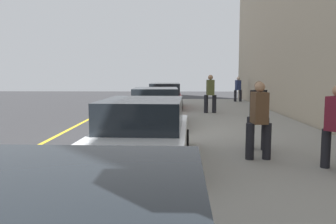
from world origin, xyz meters
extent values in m
plane|color=#333335|center=(0.00, 0.00, 0.00)|extent=(56.00, 56.00, 0.00)
cube|color=gray|center=(0.00, -3.30, 0.07)|extent=(28.00, 4.60, 0.15)
cube|color=gold|center=(0.00, 3.20, 0.00)|extent=(28.00, 0.14, 0.01)
cube|color=white|center=(-3.45, -0.70, 0.11)|extent=(5.45, 0.56, 0.22)
cylinder|color=black|center=(-3.35, 0.74, 0.32)|extent=(0.65, 0.25, 0.64)
cylinder|color=black|center=(-3.42, -0.94, 0.32)|extent=(0.65, 0.25, 0.64)
cylinder|color=black|center=(-6.03, 0.84, 0.32)|extent=(0.65, 0.25, 0.64)
cylinder|color=black|center=(-6.09, -0.83, 0.32)|extent=(0.65, 0.25, 0.64)
cube|color=white|center=(-4.72, -0.05, 0.59)|extent=(4.39, 1.97, 0.64)
cube|color=black|center=(-4.94, -0.04, 1.21)|extent=(2.31, 1.69, 0.60)
cylinder|color=black|center=(2.21, 0.93, 0.32)|extent=(0.65, 0.24, 0.64)
cylinder|color=black|center=(2.26, -0.75, 0.32)|extent=(0.65, 0.24, 0.64)
cylinder|color=black|center=(-0.37, 0.84, 0.32)|extent=(0.65, 0.24, 0.64)
cylinder|color=black|center=(-0.31, -0.84, 0.32)|extent=(0.65, 0.24, 0.64)
cube|color=black|center=(0.95, 0.04, 0.59)|extent=(4.21, 1.94, 0.64)
cube|color=black|center=(0.74, 0.04, 1.21)|extent=(2.21, 1.67, 0.60)
cylinder|color=black|center=(8.75, 0.79, 0.32)|extent=(0.64, 0.23, 0.64)
cylinder|color=black|center=(8.78, -0.89, 0.32)|extent=(0.64, 0.23, 0.64)
cylinder|color=black|center=(5.91, 0.74, 0.32)|extent=(0.64, 0.23, 0.64)
cylinder|color=black|center=(5.94, -0.94, 0.32)|extent=(0.64, 0.23, 0.64)
cube|color=maroon|center=(7.34, -0.08, 0.59)|extent=(4.62, 1.89, 0.64)
cube|color=black|center=(7.11, -0.08, 1.21)|extent=(2.41, 1.65, 0.60)
cylinder|color=black|center=(11.75, -5.07, 0.54)|extent=(0.18, 0.18, 0.78)
cylinder|color=black|center=(11.68, -4.71, 0.54)|extent=(0.18, 0.18, 0.78)
cube|color=#1E284C|center=(11.72, -4.89, 1.27)|extent=(0.49, 0.36, 0.67)
sphere|color=beige|center=(11.72, -4.89, 1.71)|extent=(0.22, 0.22, 0.22)
cylinder|color=black|center=(4.77, -2.56, 0.58)|extent=(0.20, 0.20, 0.86)
cylinder|color=black|center=(4.74, -2.16, 0.58)|extent=(0.20, 0.20, 0.86)
cube|color=brown|center=(4.76, -2.36, 1.38)|extent=(0.52, 0.35, 0.73)
sphere|color=tan|center=(4.76, -2.36, 1.86)|extent=(0.24, 0.24, 0.24)
cylinder|color=black|center=(-3.51, -2.94, 0.55)|extent=(0.19, 0.19, 0.80)
cylinder|color=black|center=(-3.32, -2.61, 0.55)|extent=(0.19, 0.19, 0.80)
cube|color=black|center=(-3.41, -2.77, 1.29)|extent=(0.54, 0.48, 0.68)
sphere|color=brown|center=(-3.41, -2.77, 1.74)|extent=(0.22, 0.22, 0.22)
cylinder|color=black|center=(-5.13, -3.74, 0.54)|extent=(0.18, 0.18, 0.78)
cylinder|color=black|center=(-4.46, -2.74, 0.55)|extent=(0.19, 0.19, 0.80)
cylinder|color=black|center=(-4.48, -2.36, 0.55)|extent=(0.19, 0.19, 0.80)
cube|color=brown|center=(-4.47, -2.55, 1.30)|extent=(0.48, 0.31, 0.68)
sphere|color=tan|center=(-4.47, -2.55, 1.75)|extent=(0.22, 0.22, 0.22)
camera|label=1|loc=(-12.09, -0.75, 2.04)|focal=37.30mm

